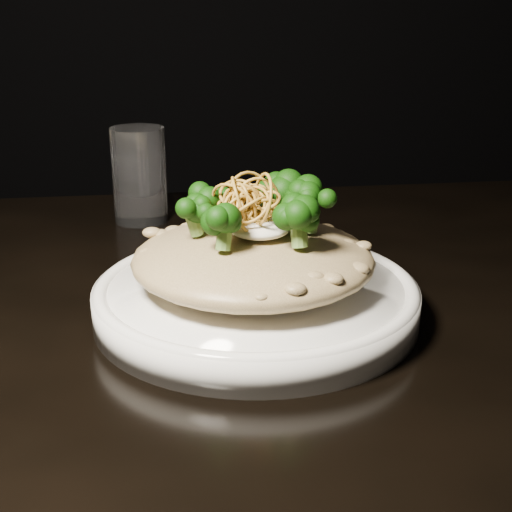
% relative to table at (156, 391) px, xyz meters
% --- Properties ---
extents(table, '(1.10, 0.80, 0.75)m').
position_rel_table_xyz_m(table, '(0.00, 0.00, 0.00)').
color(table, black).
rests_on(table, ground).
extents(plate, '(0.28, 0.28, 0.03)m').
position_rel_table_xyz_m(plate, '(0.09, -0.03, 0.10)').
color(plate, white).
rests_on(plate, table).
extents(risotto, '(0.21, 0.21, 0.05)m').
position_rel_table_xyz_m(risotto, '(0.09, -0.02, 0.13)').
color(risotto, brown).
rests_on(risotto, plate).
extents(broccoli, '(0.11, 0.11, 0.04)m').
position_rel_table_xyz_m(broccoli, '(0.08, -0.03, 0.18)').
color(broccoli, black).
rests_on(broccoli, risotto).
extents(cheese, '(0.05, 0.05, 0.01)m').
position_rel_table_xyz_m(cheese, '(0.09, -0.03, 0.16)').
color(cheese, white).
rests_on(cheese, risotto).
extents(shallots, '(0.05, 0.05, 0.03)m').
position_rel_table_xyz_m(shallots, '(0.08, -0.03, 0.19)').
color(shallots, olive).
rests_on(shallots, cheese).
extents(drinking_glass, '(0.08, 0.08, 0.11)m').
position_rel_table_xyz_m(drinking_glass, '(-0.01, 0.27, 0.14)').
color(drinking_glass, white).
rests_on(drinking_glass, table).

